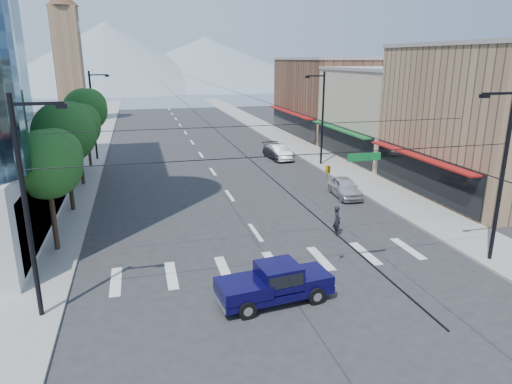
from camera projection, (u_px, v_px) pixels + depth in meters
ground at (286, 276)px, 22.12m from camera, size 160.00×160.00×0.00m
sidewalk_left at (93, 143)px, 56.37m from camera, size 4.00×120.00×0.15m
sidewalk_right at (278, 135)px, 62.14m from camera, size 4.00×120.00×0.15m
shop_near at (497, 122)px, 34.67m from camera, size 12.00×14.00×11.00m
shop_mid at (397, 114)px, 47.96m from camera, size 12.00×14.00×9.00m
shop_far at (335, 98)px, 62.68m from camera, size 12.00×18.00×10.00m
clock_tower at (68, 55)px, 72.75m from camera, size 4.80×4.80×20.40m
mountain_left at (107, 56)px, 154.76m from camera, size 80.00×80.00×22.00m
mountain_right at (205, 62)px, 173.03m from camera, size 90.00×90.00×18.00m
tree_near at (49, 162)px, 23.72m from camera, size 3.65×3.64×6.71m
tree_midnear at (66, 131)px, 30.05m from camera, size 4.09×4.09×7.52m
tree_midfar at (79, 125)px, 36.73m from camera, size 3.65×3.64×6.71m
tree_far at (87, 109)px, 43.06m from camera, size 4.09×4.09×7.52m
signal_rig at (300, 190)px, 19.93m from camera, size 21.80×0.20×9.00m
lamp_pole_nw at (94, 112)px, 46.04m from camera, size 2.00×0.25×9.00m
lamp_pole_ne at (321, 115)px, 43.73m from camera, size 2.00×0.25×9.00m
pickup_truck at (274, 283)px, 19.60m from camera, size 5.25×2.46×1.72m
pedestrian at (337, 221)px, 27.08m from camera, size 0.49×0.70×1.81m
parked_car_near at (345, 187)px, 34.73m from camera, size 2.08×4.40×1.46m
parked_car_mid at (279, 152)px, 47.64m from camera, size 1.86×4.64×1.50m
parked_car_far at (278, 152)px, 47.95m from camera, size 2.47×5.24×1.48m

